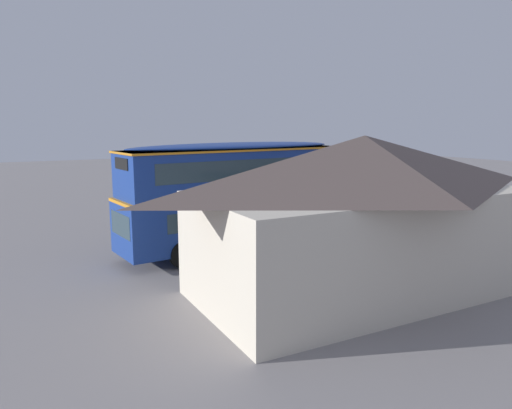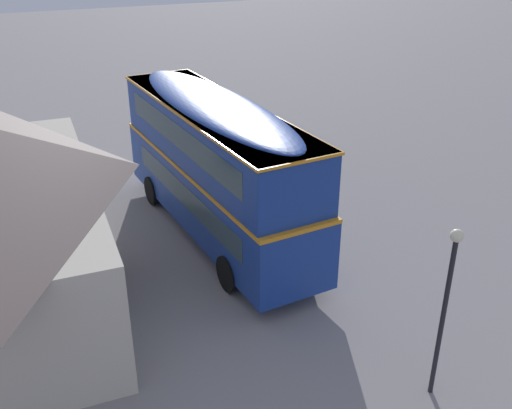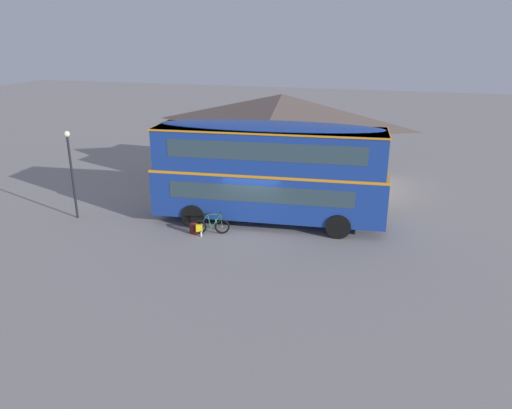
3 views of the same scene
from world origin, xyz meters
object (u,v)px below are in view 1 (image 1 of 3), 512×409
Objects in this scene: double_decker_bus at (237,191)px; touring_bicycle at (257,227)px; backpack_on_ground at (267,227)px; street_lamp at (364,176)px; water_bottle_clear_plastic at (258,230)px.

touring_bicycle is (-2.18, -2.07, -2.27)m from double_decker_bus.
street_lamp reaches higher than backpack_on_ground.
touring_bicycle reaches higher than water_bottle_clear_plastic.
street_lamp is at bearing 176.01° from water_bottle_clear_plastic.
touring_bicycle is 2.95× the size of backpack_on_ground.
water_bottle_clear_plastic is 7.19m from street_lamp.
touring_bicycle is 7.32m from street_lamp.
touring_bicycle is at bearing 14.78° from backpack_on_ground.
street_lamp is (-6.95, 0.10, 2.29)m from touring_bicycle.
double_decker_bus reaches higher than street_lamp.
touring_bicycle is 0.39× the size of street_lamp.
street_lamp is (-6.70, 0.47, 2.55)m from water_bottle_clear_plastic.
backpack_on_ground is at bearing -165.22° from touring_bicycle.
touring_bicycle reaches higher than backpack_on_ground.
street_lamp is at bearing 177.43° from backpack_on_ground.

